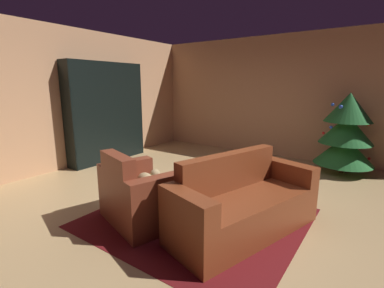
# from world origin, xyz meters

# --- Properties ---
(ground_plane) EXTENTS (7.86, 7.86, 0.00)m
(ground_plane) POSITION_xyz_m (0.00, 0.00, 0.00)
(ground_plane) COLOR tan
(wall_back) EXTENTS (6.45, 0.06, 2.75)m
(wall_back) POSITION_xyz_m (0.00, 3.30, 1.37)
(wall_back) COLOR tan
(wall_back) RESTS_ON ground
(wall_left) EXTENTS (0.06, 6.67, 2.75)m
(wall_left) POSITION_xyz_m (-3.20, 0.00, 1.37)
(wall_left) COLOR tan
(wall_left) RESTS_ON ground
(area_rug) EXTENTS (2.46, 2.30, 0.01)m
(area_rug) POSITION_xyz_m (0.20, -0.42, 0.00)
(area_rug) COLOR maroon
(area_rug) RESTS_ON ground
(bookshelf_unit) EXTENTS (0.33, 1.82, 2.12)m
(bookshelf_unit) POSITION_xyz_m (-2.96, 0.84, 1.05)
(bookshelf_unit) COLOR black
(bookshelf_unit) RESTS_ON ground
(armchair_red) EXTENTS (1.15, 0.98, 0.89)m
(armchair_red) POSITION_xyz_m (-0.34, -0.90, 0.32)
(armchair_red) COLOR brown
(armchair_red) RESTS_ON ground
(couch_red) EXTENTS (1.22, 1.97, 0.88)m
(couch_red) POSITION_xyz_m (0.79, -0.38, 0.31)
(couch_red) COLOR brown
(couch_red) RESTS_ON ground
(coffee_table) EXTENTS (0.63, 0.63, 0.40)m
(coffee_table) POSITION_xyz_m (0.06, -0.46, 0.36)
(coffee_table) COLOR black
(coffee_table) RESTS_ON ground
(book_stack_on_table) EXTENTS (0.21, 0.16, 0.07)m
(book_stack_on_table) POSITION_xyz_m (0.08, -0.51, 0.44)
(book_stack_on_table) COLOR gold
(book_stack_on_table) RESTS_ON coffee_table
(bottle_on_table) EXTENTS (0.06, 0.06, 0.32)m
(bottle_on_table) POSITION_xyz_m (0.22, -0.39, 0.53)
(bottle_on_table) COLOR #136226
(bottle_on_table) RESTS_ON coffee_table
(decorated_tree) EXTENTS (1.05, 1.05, 1.52)m
(decorated_tree) POSITION_xyz_m (1.43, 2.69, 0.78)
(decorated_tree) COLOR brown
(decorated_tree) RESTS_ON ground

